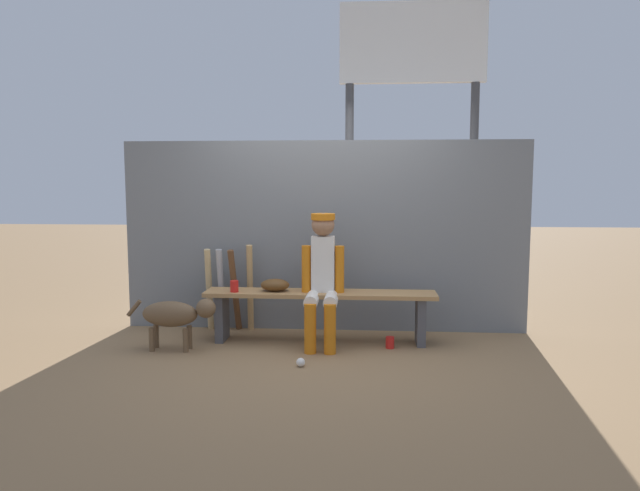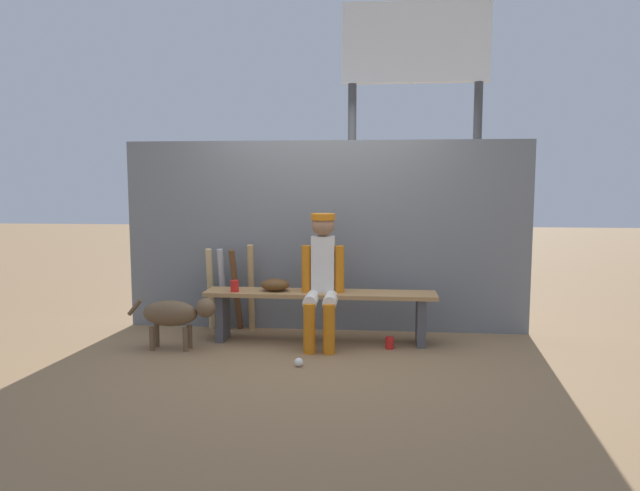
{
  "view_description": "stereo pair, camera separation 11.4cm",
  "coord_description": "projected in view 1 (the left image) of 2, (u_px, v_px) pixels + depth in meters",
  "views": [
    {
      "loc": [
        0.42,
        -5.51,
        1.56
      ],
      "look_at": [
        0.0,
        0.0,
        0.95
      ],
      "focal_mm": 32.58,
      "sensor_mm": 36.0,
      "label": 1
    },
    {
      "loc": [
        0.53,
        -5.5,
        1.56
      ],
      "look_at": [
        0.0,
        0.0,
        0.95
      ],
      "focal_mm": 32.58,
      "sensor_mm": 36.0,
      "label": 2
    }
  ],
  "objects": [
    {
      "name": "bat_aluminum_silver",
      "position": [
        221.0,
        290.0,
        6.06
      ],
      "size": [
        0.08,
        0.19,
        0.87
      ],
      "primitive_type": "cylinder",
      "rotation": [
        0.14,
        0.0,
        -0.08
      ],
      "color": "#B7B7BC",
      "rests_on": "ground_plane"
    },
    {
      "name": "cup_on_ground",
      "position": [
        390.0,
        343.0,
        5.44
      ],
      "size": [
        0.08,
        0.08,
        0.11
      ],
      "primitive_type": "cylinder",
      "color": "red",
      "rests_on": "ground_plane"
    },
    {
      "name": "ground_plane",
      "position": [
        320.0,
        342.0,
        5.67
      ],
      "size": [
        30.0,
        30.0,
        0.0
      ],
      "primitive_type": "plane",
      "color": "olive"
    },
    {
      "name": "scoreboard",
      "position": [
        417.0,
        85.0,
        6.78
      ],
      "size": [
        1.97,
        0.27,
        3.87
      ],
      "color": "#3F3F42",
      "rests_on": "ground_plane"
    },
    {
      "name": "bat_wood_tan",
      "position": [
        250.0,
        288.0,
        6.03
      ],
      "size": [
        0.09,
        0.2,
        0.92
      ],
      "primitive_type": "cylinder",
      "rotation": [
        0.14,
        0.0,
        0.15
      ],
      "color": "tan",
      "rests_on": "ground_plane"
    },
    {
      "name": "bat_wood_dark",
      "position": [
        235.0,
        290.0,
        6.03
      ],
      "size": [
        0.11,
        0.26,
        0.87
      ],
      "primitive_type": "cylinder",
      "rotation": [
        0.22,
        0.0,
        -0.19
      ],
      "color": "brown",
      "rests_on": "ground_plane"
    },
    {
      "name": "dugout_bench",
      "position": [
        320.0,
        304.0,
        5.63
      ],
      "size": [
        2.24,
        0.36,
        0.5
      ],
      "color": "#AD7F4C",
      "rests_on": "ground_plane"
    },
    {
      "name": "cup_on_bench",
      "position": [
        234.0,
        286.0,
        5.6
      ],
      "size": [
        0.08,
        0.08,
        0.11
      ],
      "primitive_type": "cylinder",
      "color": "red",
      "rests_on": "dugout_bench"
    },
    {
      "name": "player_seated",
      "position": [
        322.0,
        274.0,
        5.48
      ],
      "size": [
        0.41,
        0.55,
        1.26
      ],
      "color": "silver",
      "rests_on": "ground_plane"
    },
    {
      "name": "baseball",
      "position": [
        301.0,
        362.0,
        4.91
      ],
      "size": [
        0.07,
        0.07,
        0.07
      ],
      "primitive_type": "sphere",
      "color": "white",
      "rests_on": "ground_plane"
    },
    {
      "name": "bat_wood_natural",
      "position": [
        209.0,
        290.0,
        6.05
      ],
      "size": [
        0.08,
        0.22,
        0.87
      ],
      "primitive_type": "cylinder",
      "rotation": [
        0.17,
        0.0,
        0.1
      ],
      "color": "tan",
      "rests_on": "ground_plane"
    },
    {
      "name": "baseball_glove",
      "position": [
        275.0,
        285.0,
        5.64
      ],
      "size": [
        0.28,
        0.2,
        0.12
      ],
      "primitive_type": "ellipsoid",
      "color": "#593819",
      "rests_on": "dugout_bench"
    },
    {
      "name": "chainlink_fence",
      "position": [
        324.0,
        236.0,
        6.05
      ],
      "size": [
        4.21,
        0.03,
        1.98
      ],
      "primitive_type": "cube",
      "color": "slate",
      "rests_on": "ground_plane"
    },
    {
      "name": "dog",
      "position": [
        176.0,
        315.0,
        5.36
      ],
      "size": [
        0.84,
        0.2,
        0.49
      ],
      "color": "brown",
      "rests_on": "ground_plane"
    }
  ]
}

